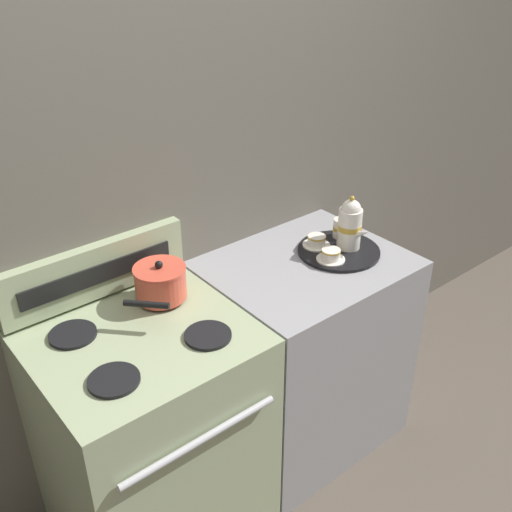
{
  "coord_description": "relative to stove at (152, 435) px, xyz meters",
  "views": [
    {
      "loc": [
        -1.09,
        -1.44,
        2.1
      ],
      "look_at": [
        0.14,
        0.06,
        0.98
      ],
      "focal_mm": 42.0,
      "sensor_mm": 36.0,
      "label": 1
    }
  ],
  "objects": [
    {
      "name": "ground_plane",
      "position": [
        0.39,
        0.0,
        -0.45
      ],
      "size": [
        6.0,
        6.0,
        0.0
      ],
      "primitive_type": "plane",
      "color": "brown"
    },
    {
      "name": "wall_back",
      "position": [
        0.39,
        0.34,
        0.65
      ],
      "size": [
        6.0,
        0.05,
        2.2
      ],
      "color": "#666056",
      "rests_on": "ground"
    },
    {
      "name": "stove",
      "position": [
        0.0,
        0.0,
        0.0
      ],
      "size": [
        0.7,
        0.66,
        0.91
      ],
      "color": "#9EAD84",
      "rests_on": "ground"
    },
    {
      "name": "control_panel",
      "position": [
        0.0,
        0.29,
        0.56
      ],
      "size": [
        0.69,
        0.05,
        0.2
      ],
      "color": "#9EAD84",
      "rests_on": "stove"
    },
    {
      "name": "side_counter",
      "position": [
        0.75,
        0.0,
        -0.0
      ],
      "size": [
        0.78,
        0.63,
        0.9
      ],
      "color": "#939399",
      "rests_on": "ground"
    },
    {
      "name": "saucepan",
      "position": [
        0.17,
        0.14,
        0.52
      ],
      "size": [
        0.27,
        0.27,
        0.15
      ],
      "color": "#D14C38",
      "rests_on": "stove"
    },
    {
      "name": "serving_tray",
      "position": [
        0.9,
        -0.02,
        0.45
      ],
      "size": [
        0.33,
        0.33,
        0.01
      ],
      "color": "black",
      "rests_on": "side_counter"
    },
    {
      "name": "teapot",
      "position": [
        0.95,
        -0.03,
        0.57
      ],
      "size": [
        0.1,
        0.16,
        0.23
      ],
      "color": "white",
      "rests_on": "serving_tray"
    },
    {
      "name": "teacup_left",
      "position": [
        0.85,
        0.06,
        0.48
      ],
      "size": [
        0.11,
        0.11,
        0.05
      ],
      "color": "white",
      "rests_on": "serving_tray"
    },
    {
      "name": "teacup_right",
      "position": [
        0.82,
        -0.06,
        0.48
      ],
      "size": [
        0.11,
        0.11,
        0.05
      ],
      "color": "white",
      "rests_on": "serving_tray"
    },
    {
      "name": "creamer_jug",
      "position": [
        0.99,
        0.05,
        0.5
      ],
      "size": [
        0.07,
        0.07,
        0.08
      ],
      "color": "white",
      "rests_on": "serving_tray"
    }
  ]
}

